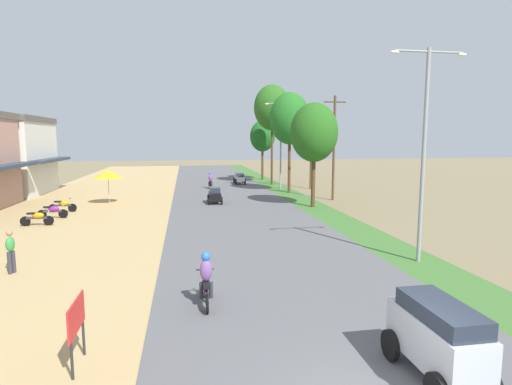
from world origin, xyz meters
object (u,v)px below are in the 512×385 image
object	(u,v)px
vendor_umbrella	(108,174)
median_tree_second	(290,119)
car_hatchback_black	(215,195)
street_signboard	(76,321)
streetlamp_mid	(281,140)
car_sedan_white	(239,178)
car_van_silver	(437,336)
streetlamp_near	(424,142)
motorbike_ahead_second	(210,181)
parked_motorbike_fifth	(53,211)
median_tree_fourth	(262,136)
parked_motorbike_fourth	(37,217)
utility_pole_near	(311,147)
parked_motorbike_sixth	(63,205)
pedestrian_on_shoulder	(11,249)
median_tree_nearest	(314,133)
utility_pole_far	(334,146)
motorbike_foreground_rider	(206,280)
median_tree_third	(272,108)

from	to	relation	value
vendor_umbrella	median_tree_second	size ratio (longest dim) A/B	0.28
median_tree_second	car_hatchback_black	size ratio (longest dim) A/B	4.51
street_signboard	streetlamp_mid	xyz separation A→B (m)	(11.60, 30.50, 3.77)
car_sedan_white	car_van_silver	bearing A→B (deg)	-91.28
vendor_umbrella	car_sedan_white	world-z (taller)	vendor_umbrella
car_hatchback_black	car_sedan_white	size ratio (longest dim) A/B	0.89
car_van_silver	car_sedan_white	distance (m)	37.27
median_tree_second	streetlamp_near	world-z (taller)	median_tree_second
car_sedan_white	motorbike_ahead_second	xyz separation A→B (m)	(-3.38, -3.79, 0.11)
motorbike_ahead_second	car_van_silver	bearing A→B (deg)	-85.65
parked_motorbike_fifth	streetlamp_mid	world-z (taller)	streetlamp_mid
median_tree_fourth	vendor_umbrella	bearing A→B (deg)	-132.46
parked_motorbike_fourth	car_hatchback_black	bearing A→B (deg)	31.33
vendor_umbrella	utility_pole_near	bearing A→B (deg)	21.16
street_signboard	parked_motorbike_sixth	bearing A→B (deg)	106.01
vendor_umbrella	streetlamp_mid	bearing A→B (deg)	25.20
pedestrian_on_shoulder	median_tree_fourth	world-z (taller)	median_tree_fourth
median_tree_fourth	streetlamp_near	size ratio (longest dim) A/B	0.84
median_tree_nearest	streetlamp_near	distance (m)	13.59
street_signboard	car_sedan_white	bearing A→B (deg)	77.03
streetlamp_near	streetlamp_mid	size ratio (longest dim) A/B	0.99
utility_pole_near	vendor_umbrella	bearing A→B (deg)	-158.84
vendor_umbrella	utility_pole_near	xyz separation A→B (m)	(18.05, 6.98, 1.88)
street_signboard	vendor_umbrella	world-z (taller)	vendor_umbrella
streetlamp_mid	utility_pole_near	world-z (taller)	streetlamp_mid
parked_motorbike_fifth	utility_pole_far	world-z (taller)	utility_pole_far
utility_pole_near	median_tree_nearest	bearing A→B (deg)	-106.36
parked_motorbike_fifth	median_tree_nearest	size ratio (longest dim) A/B	0.24
pedestrian_on_shoulder	utility_pole_far	bearing A→B (deg)	40.90
parked_motorbike_fifth	street_signboard	world-z (taller)	street_signboard
motorbike_ahead_second	parked_motorbike_fifth	bearing A→B (deg)	-127.71
car_hatchback_black	median_tree_second	bearing A→B (deg)	36.28
car_hatchback_black	car_sedan_white	distance (m)	13.71
median_tree_nearest	median_tree_fourth	world-z (taller)	median_tree_nearest
motorbike_foreground_rider	median_tree_fourth	bearing A→B (deg)	76.86
streetlamp_mid	car_van_silver	bearing A→B (deg)	-97.53
streetlamp_mid	motorbike_foreground_rider	xyz separation A→B (m)	(-8.70, -27.69, -4.02)
parked_motorbike_sixth	utility_pole_far	bearing A→B (deg)	7.23
parked_motorbike_fourth	utility_pole_far	xyz separation A→B (m)	(20.17, 6.97, 3.81)
median_tree_nearest	parked_motorbike_sixth	bearing A→B (deg)	177.43
median_tree_second	motorbike_foreground_rider	xyz separation A→B (m)	(-8.81, -24.69, -5.90)
parked_motorbike_sixth	median_tree_fourth	xyz separation A→B (m)	(17.34, 19.48, 4.69)
street_signboard	car_hatchback_black	xyz separation A→B (m)	(4.54, 22.23, -0.36)
median_tree_fourth	streetlamp_mid	world-z (taller)	streetlamp_mid
parked_motorbike_fourth	car_sedan_white	xyz separation A→B (m)	(14.15, 19.63, 0.19)
median_tree_nearest	car_van_silver	distance (m)	22.11
streetlamp_near	median_tree_second	bearing A→B (deg)	89.70
car_van_silver	motorbike_foreground_rider	bearing A→B (deg)	133.85
median_tree_third	car_sedan_white	xyz separation A→B (m)	(-3.37, 1.14, -7.45)
parked_motorbike_fifth	median_tree_third	xyz separation A→B (m)	(17.33, 16.32, 7.64)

